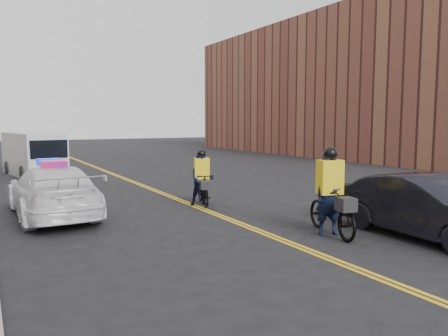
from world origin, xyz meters
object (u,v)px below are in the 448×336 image
police_cruiser (53,191)px  dark_sedan (427,207)px  cargo_van (34,155)px  cyclist_near (329,205)px  cyclist_far (202,183)px

police_cruiser → dark_sedan: (7.37, -6.84, -0.01)m
cargo_van → cyclist_near: bearing=-82.7°
police_cruiser → dark_sedan: 10.06m
cyclist_near → dark_sedan: bearing=-23.3°
dark_sedan → cyclist_far: 6.89m
cargo_van → dark_sedan: bearing=-78.7°
cyclist_near → cyclist_far: bearing=116.0°
police_cruiser → cargo_van: cargo_van is taller
police_cruiser → cargo_van: size_ratio=0.95×
dark_sedan → cargo_van: size_ratio=0.83×
cargo_van → cyclist_near: (4.94, -16.41, -0.32)m
dark_sedan → cyclist_near: (-1.79, 1.37, 0.00)m
cyclist_near → police_cruiser: bearing=149.7°
police_cruiser → cargo_van: bearing=-94.9°
police_cruiser → cyclist_far: size_ratio=2.74×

